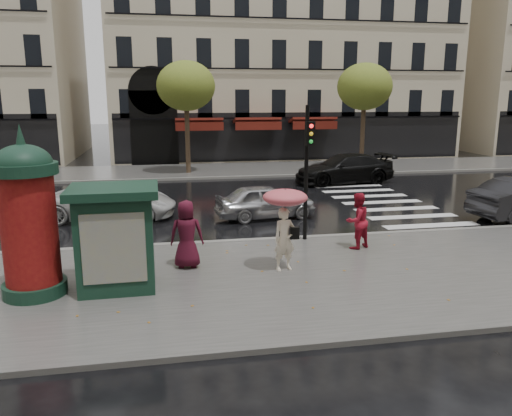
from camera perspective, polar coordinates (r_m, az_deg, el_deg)
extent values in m
plane|color=black|center=(13.31, 5.17, -7.44)|extent=(160.00, 160.00, 0.00)
cube|color=#474744|center=(12.83, 5.78, -7.94)|extent=(90.00, 7.00, 0.12)
cube|color=#474744|center=(31.54, -4.17, 4.33)|extent=(90.00, 6.00, 0.12)
cube|color=slate|center=(16.05, 2.29, -3.63)|extent=(90.00, 0.25, 0.14)
cube|color=slate|center=(28.59, -3.49, 3.51)|extent=(90.00, 0.25, 0.14)
cube|color=silver|center=(24.03, 12.82, 1.34)|extent=(3.60, 11.75, 0.01)
cube|color=#B7A88C|center=(43.42, 2.25, 19.73)|extent=(26.00, 14.00, 20.00)
cylinder|color=#38281C|center=(30.12, -7.85, 8.72)|extent=(0.28, 0.28, 5.20)
ellipsoid|color=#3C591C|center=(30.07, -8.00, 13.67)|extent=(3.40, 3.40, 2.89)
cylinder|color=#38281C|center=(32.56, 12.10, 8.84)|extent=(0.28, 0.28, 5.20)
ellipsoid|color=#3C591C|center=(32.51, 12.32, 13.41)|extent=(3.40, 3.40, 2.89)
imported|color=#F8E8CC|center=(12.95, 3.29, -3.57)|extent=(0.68, 0.53, 1.66)
cylinder|color=black|center=(12.81, 3.32, -1.20)|extent=(0.02, 0.02, 1.05)
ellipsoid|color=#E12A5A|center=(12.69, 3.35, 1.23)|extent=(1.15, 1.15, 0.40)
cone|color=black|center=(12.64, 3.36, 2.26)|extent=(0.04, 0.04, 0.09)
cube|color=black|center=(12.90, 4.42, -2.88)|extent=(0.24, 0.11, 0.31)
imported|color=maroon|center=(15.08, 11.48, -1.44)|extent=(1.00, 0.91, 1.68)
imported|color=#470E1E|center=(13.23, -7.92, -2.98)|extent=(0.94, 0.66, 1.81)
cylinder|color=#133123|center=(12.62, -23.90, -8.34)|extent=(1.40, 1.40, 0.30)
cylinder|color=maroon|center=(12.22, -24.47, -2.17)|extent=(1.20, 1.20, 2.50)
cylinder|color=#133123|center=(11.98, -25.05, 4.09)|extent=(1.44, 1.44, 0.25)
ellipsoid|color=#133123|center=(11.96, -25.10, 4.56)|extent=(1.24, 1.24, 0.87)
cone|color=#133123|center=(11.90, -25.39, 7.66)|extent=(0.20, 0.20, 0.45)
cylinder|color=black|center=(15.56, 5.75, 3.89)|extent=(0.13, 0.13, 4.19)
cube|color=black|center=(15.21, 6.18, 8.45)|extent=(0.28, 0.21, 0.73)
cube|color=#133123|center=(12.10, -15.69, -3.78)|extent=(1.72, 1.40, 2.23)
cube|color=#133123|center=(11.83, -16.04, 1.90)|extent=(2.04, 1.73, 0.19)
imported|color=#B4B5B9|center=(19.07, 1.08, 0.78)|extent=(4.01, 2.03, 1.31)
imported|color=silver|center=(19.73, -16.21, 0.74)|extent=(5.13, 2.90, 1.35)
imported|color=black|center=(27.36, 10.04, 4.44)|extent=(5.60, 2.78, 1.56)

